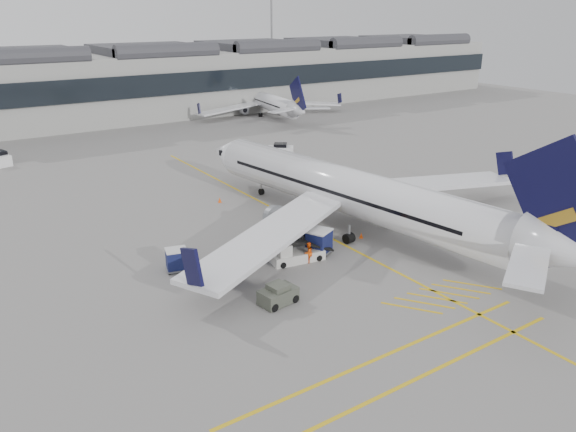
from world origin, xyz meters
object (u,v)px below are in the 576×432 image
belt_loader (296,254)px  baggage_cart_a (319,241)px  airliner_main (355,193)px  ramp_agent_b (308,253)px  pushback_tug (278,295)px  ramp_agent_a (267,239)px

belt_loader → baggage_cart_a: 2.31m
airliner_main → ramp_agent_b: size_ratio=25.73×
belt_loader → baggage_cart_a: size_ratio=2.12×
airliner_main → baggage_cart_a: airliner_main is taller
belt_loader → pushback_tug: belt_loader is taller
pushback_tug → belt_loader: bearing=37.9°
airliner_main → ramp_agent_a: 9.19m
baggage_cart_a → ramp_agent_a: bearing=112.3°
ramp_agent_b → belt_loader: bearing=-62.8°
belt_loader → pushback_tug: (-4.75, -4.86, 0.02)m
belt_loader → ramp_agent_b: size_ratio=3.16×
ramp_agent_a → pushback_tug: size_ratio=0.74×
ramp_agent_a → airliner_main: bearing=-60.9°
airliner_main → belt_loader: airliner_main is taller
pushback_tug → baggage_cart_a: bearing=27.1°
belt_loader → ramp_agent_a: 3.03m
belt_loader → pushback_tug: 6.79m
pushback_tug → airliner_main: bearing=22.8°
airliner_main → belt_loader: size_ratio=8.13×
belt_loader → ramp_agent_b: bearing=-41.6°
baggage_cart_a → ramp_agent_b: 1.84m
airliner_main → ramp_agent_b: 8.59m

